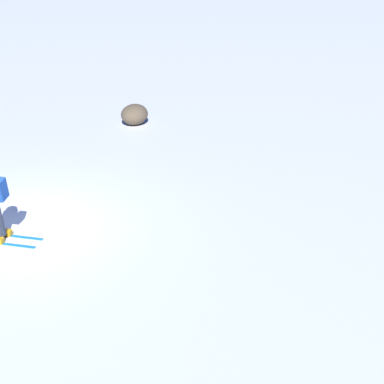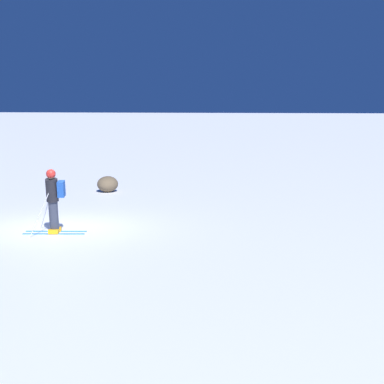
% 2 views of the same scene
% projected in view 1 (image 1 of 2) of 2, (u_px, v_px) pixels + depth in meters
% --- Properties ---
extents(ground_plane, '(300.00, 300.00, 0.00)m').
position_uv_depth(ground_plane, '(15.00, 228.00, 14.20)').
color(ground_plane, white).
extents(exposed_boulder_0, '(0.99, 0.84, 0.65)m').
position_uv_depth(exposed_boulder_0, '(134.00, 114.00, 20.65)').
color(exposed_boulder_0, brown).
rests_on(exposed_boulder_0, ground).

